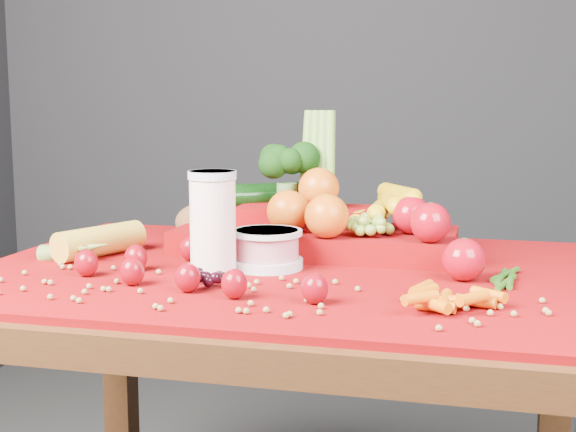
% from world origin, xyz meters
% --- Properties ---
extents(table, '(1.10, 0.80, 0.75)m').
position_xyz_m(table, '(0.00, 0.00, 0.66)').
color(table, '#32170B').
rests_on(table, ground).
extents(red_cloth, '(1.05, 0.75, 0.01)m').
position_xyz_m(red_cloth, '(0.00, 0.00, 0.76)').
color(red_cloth, '#7B0504').
rests_on(red_cloth, table).
extents(milk_glass, '(0.08, 0.08, 0.17)m').
position_xyz_m(milk_glass, '(-0.10, -0.07, 0.85)').
color(milk_glass, white).
rests_on(milk_glass, red_cloth).
extents(yogurt_bowl, '(0.12, 0.12, 0.07)m').
position_xyz_m(yogurt_bowl, '(-0.03, -0.01, 0.80)').
color(yogurt_bowl, silver).
rests_on(yogurt_bowl, red_cloth).
extents(strawberry_scatter, '(0.44, 0.28, 0.05)m').
position_xyz_m(strawberry_scatter, '(-0.13, -0.15, 0.79)').
color(strawberry_scatter, '#830309').
rests_on(strawberry_scatter, red_cloth).
extents(dark_grape_cluster, '(0.06, 0.05, 0.03)m').
position_xyz_m(dark_grape_cluster, '(-0.09, -0.16, 0.78)').
color(dark_grape_cluster, black).
rests_on(dark_grape_cluster, red_cloth).
extents(soybean_scatter, '(0.84, 0.24, 0.01)m').
position_xyz_m(soybean_scatter, '(0.00, -0.20, 0.77)').
color(soybean_scatter, olive).
rests_on(soybean_scatter, red_cloth).
extents(corn_ear, '(0.24, 0.26, 0.06)m').
position_xyz_m(corn_ear, '(-0.37, -0.01, 0.78)').
color(corn_ear, gold).
rests_on(corn_ear, red_cloth).
extents(potato, '(0.12, 0.09, 0.08)m').
position_xyz_m(potato, '(-0.22, 0.20, 0.80)').
color(potato, brown).
rests_on(potato, red_cloth).
extents(baby_carrot_pile, '(0.18, 0.18, 0.03)m').
position_xyz_m(baby_carrot_pile, '(0.29, -0.20, 0.78)').
color(baby_carrot_pile, '#CC5B07').
rests_on(baby_carrot_pile, red_cloth).
extents(green_bean_pile, '(0.14, 0.12, 0.01)m').
position_xyz_m(green_bean_pile, '(0.36, -0.01, 0.77)').
color(green_bean_pile, '#244F12').
rests_on(green_bean_pile, red_cloth).
extents(produce_mound, '(0.58, 0.38, 0.27)m').
position_xyz_m(produce_mound, '(0.04, 0.16, 0.82)').
color(produce_mound, '#7B0504').
rests_on(produce_mound, red_cloth).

